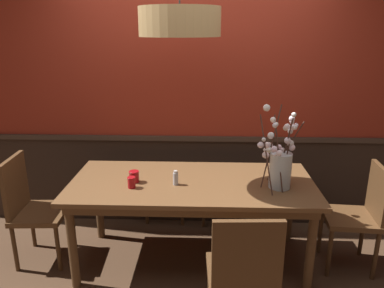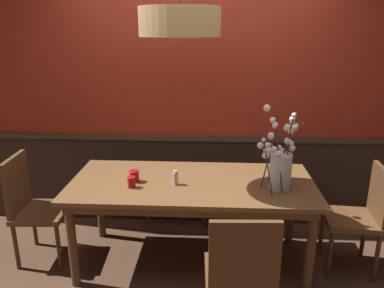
{
  "view_description": "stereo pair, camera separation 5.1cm",
  "coord_description": "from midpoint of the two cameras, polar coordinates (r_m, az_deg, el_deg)",
  "views": [
    {
      "loc": [
        0.11,
        -2.82,
        1.97
      ],
      "look_at": [
        0.0,
        0.0,
        1.08
      ],
      "focal_mm": 34.75,
      "sensor_mm": 36.0,
      "label": 1
    },
    {
      "loc": [
        0.16,
        -2.82,
        1.97
      ],
      "look_at": [
        0.0,
        0.0,
        1.08
      ],
      "focal_mm": 34.75,
      "sensor_mm": 36.0,
      "label": 2
    }
  ],
  "objects": [
    {
      "name": "condiment_bottle",
      "position": [
        2.99,
        -3.02,
        -5.25
      ],
      "size": [
        0.04,
        0.04,
        0.12
      ],
      "color": "#ADADB2",
      "rests_on": "dining_table"
    },
    {
      "name": "candle_holder_nearer_edge",
      "position": [
        3.07,
        -9.34,
        -4.95
      ],
      "size": [
        0.08,
        0.08,
        0.1
      ],
      "color": "#9E0F14",
      "rests_on": "dining_table"
    },
    {
      "name": "chair_far_side_left",
      "position": [
        4.01,
        -4.16,
        -3.82
      ],
      "size": [
        0.45,
        0.44,
        0.94
      ],
      "color": "brown",
      "rests_on": "ground"
    },
    {
      "name": "ground_plane",
      "position": [
        3.44,
        -0.44,
        -17.46
      ],
      "size": [
        24.0,
        24.0,
        0.0
      ],
      "primitive_type": "plane",
      "color": "#4C3321"
    },
    {
      "name": "candle_holder_nearer_center",
      "position": [
        2.97,
        -9.75,
        -5.82
      ],
      "size": [
        0.07,
        0.07,
        0.09
      ],
      "color": "#9E0F14",
      "rests_on": "dining_table"
    },
    {
      "name": "chair_head_east_end",
      "position": [
        3.4,
        24.0,
        -9.52
      ],
      "size": [
        0.45,
        0.43,
        0.91
      ],
      "color": "brown",
      "rests_on": "ground"
    },
    {
      "name": "pendant_lamp",
      "position": [
        2.81,
        -2.43,
        18.23
      ],
      "size": [
        0.59,
        0.59,
        0.8
      ],
      "color": "tan"
    },
    {
      "name": "dining_table",
      "position": [
        3.1,
        -0.47,
        -7.07
      ],
      "size": [
        2.0,
        0.91,
        0.76
      ],
      "color": "brown",
      "rests_on": "ground"
    },
    {
      "name": "vase_with_blossoms",
      "position": [
        2.97,
        12.86,
        -3.0
      ],
      "size": [
        0.36,
        0.37,
        0.65
      ],
      "color": "silver",
      "rests_on": "dining_table"
    },
    {
      "name": "chair_far_side_right",
      "position": [
        3.94,
        4.24,
        -4.23
      ],
      "size": [
        0.47,
        0.4,
        0.91
      ],
      "color": "brown",
      "rests_on": "ground"
    },
    {
      "name": "back_wall",
      "position": [
        3.65,
        0.06,
        7.58
      ],
      "size": [
        4.48,
        0.14,
        2.71
      ],
      "color": "#2D2119",
      "rests_on": "ground"
    },
    {
      "name": "chair_near_side_right",
      "position": [
        2.43,
        7.27,
        -18.9
      ],
      "size": [
        0.45,
        0.44,
        0.95
      ],
      "color": "brown",
      "rests_on": "ground"
    },
    {
      "name": "chair_head_west_end",
      "position": [
        3.51,
        -23.86,
        -8.53
      ],
      "size": [
        0.44,
        0.45,
        0.95
      ],
      "color": "brown",
      "rests_on": "ground"
    }
  ]
}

